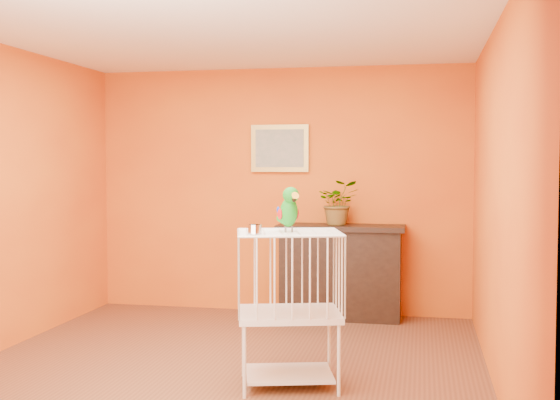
# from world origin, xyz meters

# --- Properties ---
(ground) EXTENTS (4.50, 4.50, 0.00)m
(ground) POSITION_xyz_m (0.00, 0.00, 0.00)
(ground) COLOR brown
(ground) RESTS_ON ground
(room_shell) EXTENTS (4.50, 4.50, 4.50)m
(room_shell) POSITION_xyz_m (0.00, 0.00, 1.58)
(room_shell) COLOR orange
(room_shell) RESTS_ON ground
(console_cabinet) EXTENTS (1.29, 0.47, 0.96)m
(console_cabinet) POSITION_xyz_m (0.67, 2.02, 0.48)
(console_cabinet) COLOR black
(console_cabinet) RESTS_ON ground
(potted_plant) EXTENTS (0.49, 0.53, 0.36)m
(potted_plant) POSITION_xyz_m (0.65, 2.06, 1.14)
(potted_plant) COLOR #26722D
(potted_plant) RESTS_ON console_cabinet
(framed_picture) EXTENTS (0.62, 0.04, 0.50)m
(framed_picture) POSITION_xyz_m (0.00, 2.22, 1.75)
(framed_picture) COLOR #B69541
(framed_picture) RESTS_ON room_shell
(birdcage) EXTENTS (0.83, 0.72, 1.11)m
(birdcage) POSITION_xyz_m (0.57, -0.23, 0.57)
(birdcage) COLOR silver
(birdcage) RESTS_ON ground
(feed_cup) EXTENTS (0.09, 0.09, 0.07)m
(feed_cup) POSITION_xyz_m (0.38, -0.48, 1.14)
(feed_cup) COLOR silver
(feed_cup) RESTS_ON birdcage
(parrot) EXTENTS (0.22, 0.27, 0.32)m
(parrot) POSITION_xyz_m (0.57, -0.26, 1.27)
(parrot) COLOR #59544C
(parrot) RESTS_ON birdcage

